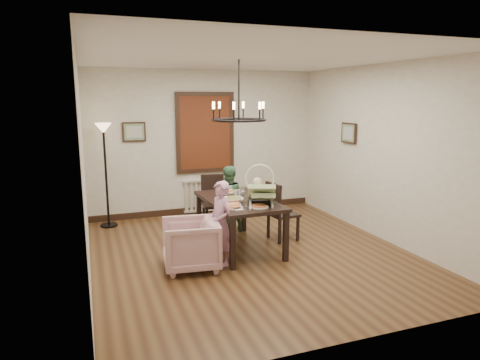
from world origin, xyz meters
TOP-DOWN VIEW (x-y plane):
  - room_shell at (0.00, 0.37)m, footprint 4.51×5.00m
  - dining_table at (-0.09, 0.28)m, footprint 0.99×1.67m
  - chair_far at (-0.14, 1.42)m, footprint 0.45×0.45m
  - chair_right at (0.72, 0.43)m, footprint 0.47×0.47m
  - armchair at (-0.97, -0.24)m, footprint 0.83×0.81m
  - elderly_woman at (-0.54, -0.24)m, footprint 0.32×0.41m
  - seated_man at (0.00, 1.09)m, footprint 0.55×0.48m
  - baby_bouncer at (0.10, -0.12)m, footprint 0.63×0.73m
  - salad_bowl at (-0.23, 0.13)m, footprint 0.34×0.34m
  - pizza_platter at (-0.36, -0.04)m, footprint 0.35×0.35m
  - drinking_glass at (-0.09, 0.26)m, footprint 0.07×0.07m
  - window_blinds at (0.00, 2.46)m, footprint 1.00×0.03m
  - radiator at (0.00, 2.48)m, footprint 0.92×0.12m
  - picture_back at (-1.35, 2.47)m, footprint 0.42×0.03m
  - picture_right at (2.21, 0.90)m, footprint 0.03×0.42m
  - floor_lamp at (-1.90, 2.15)m, footprint 0.30×0.30m
  - chandelier at (-0.09, 0.28)m, footprint 0.80×0.80m

SIDE VIEW (x-z plane):
  - armchair at x=-0.97m, z-range 0.00..0.67m
  - radiator at x=0.00m, z-range 0.04..0.66m
  - chair_far at x=-0.14m, z-range 0.00..0.93m
  - seated_man at x=0.00m, z-range 0.00..0.95m
  - chair_right at x=0.72m, z-range 0.00..0.96m
  - elderly_woman at x=-0.54m, z-range 0.00..0.97m
  - dining_table at x=-0.09m, z-range 0.30..1.06m
  - pizza_platter at x=-0.36m, z-range 0.77..0.81m
  - salad_bowl at x=-0.23m, z-range 0.77..0.85m
  - drinking_glass at x=-0.09m, z-range 0.77..0.91m
  - floor_lamp at x=-1.90m, z-range 0.00..1.80m
  - baby_bouncer at x=0.10m, z-range 0.77..1.17m
  - room_shell at x=0.00m, z-range -0.01..2.80m
  - window_blinds at x=0.00m, z-range 0.90..2.30m
  - picture_back at x=-1.35m, z-range 1.47..1.83m
  - picture_right at x=2.21m, z-range 1.47..1.83m
  - chandelier at x=-0.09m, z-range 1.93..1.97m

